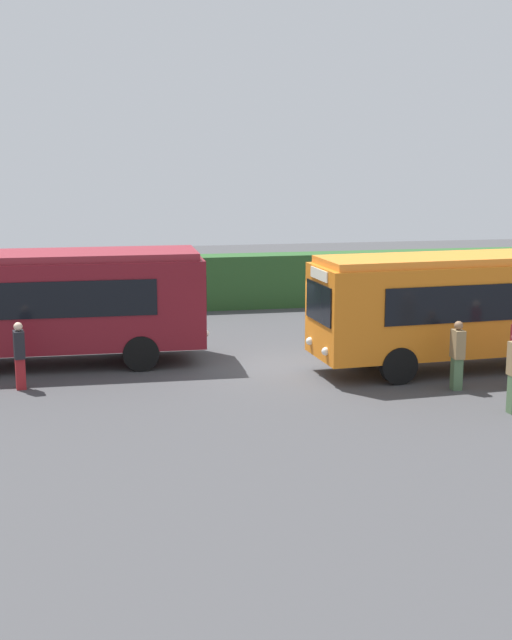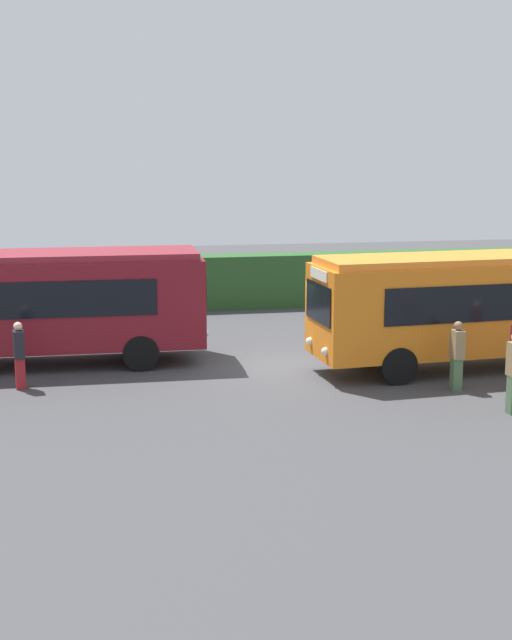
% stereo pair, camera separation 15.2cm
% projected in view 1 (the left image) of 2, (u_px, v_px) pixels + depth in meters
% --- Properties ---
extents(ground_plane, '(64.00, 64.00, 0.00)m').
position_uv_depth(ground_plane, '(282.00, 367.00, 24.90)').
color(ground_plane, '#424244').
extents(bus_maroon, '(9.83, 2.72, 3.23)m').
position_uv_depth(bus_maroon, '(30.00, 301.00, 24.67)').
color(bus_maroon, maroon).
rests_on(bus_maroon, ground_plane).
extents(bus_orange, '(9.94, 2.99, 3.21)m').
position_uv_depth(bus_orange, '(483.00, 303.00, 24.47)').
color(bus_orange, orange).
rests_on(bus_orange, ground_plane).
extents(person_left, '(0.32, 0.43, 1.75)m').
position_uv_depth(person_left, '(19.00, 354.00, 22.39)').
color(person_left, maroon).
rests_on(person_left, ground_plane).
extents(person_center, '(0.27, 0.42, 1.79)m').
position_uv_depth(person_center, '(457.00, 354.00, 22.34)').
color(person_center, '#4C6B47').
rests_on(person_center, ground_plane).
extents(hedge_row, '(44.00, 1.25, 2.05)m').
position_uv_depth(hedge_row, '(227.00, 282.00, 33.94)').
color(hedge_row, '#2A5628').
rests_on(hedge_row, ground_plane).
extents(traffic_cone, '(0.36, 0.36, 0.60)m').
position_uv_depth(traffic_cone, '(484.00, 313.00, 31.34)').
color(traffic_cone, orange).
rests_on(traffic_cone, ground_plane).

